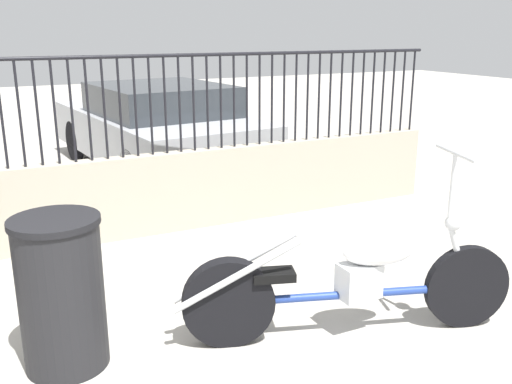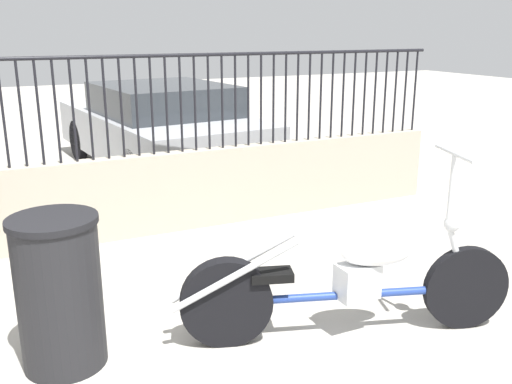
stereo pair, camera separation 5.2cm
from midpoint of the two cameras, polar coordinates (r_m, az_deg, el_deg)
name	(u,v)px [view 1 (the left image)]	position (r m, az deg, el deg)	size (l,w,h in m)	color
low_wall	(14,212)	(5.72, -23.32, -1.86)	(9.40, 0.18, 0.83)	#B2A893
fence_railing	(0,101)	(5.52, -24.51, 8.32)	(9.40, 0.04, 0.98)	black
motorcycle_blue	(335,284)	(3.92, 7.57, -9.13)	(2.27, 0.91, 1.28)	black
trash_bin	(61,293)	(3.74, -19.26, -9.53)	(0.54, 0.54, 0.97)	black
car_silver	(157,127)	(8.49, -10.05, 6.45)	(2.26, 4.27, 1.28)	black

